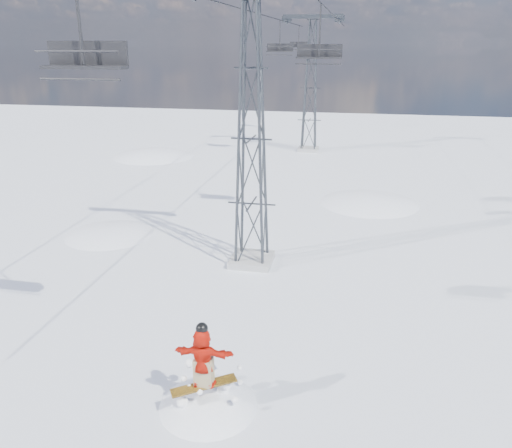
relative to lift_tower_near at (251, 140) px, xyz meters
The scene contains 9 objects.
ground 9.72m from the lift_tower_near, 95.71° to the right, with size 120.00×120.00×0.00m, color white.
snow_terrain 20.81m from the lift_tower_near, 112.81° to the left, with size 39.00×37.00×22.00m.
lift_tower_near is the anchor object (origin of this frame).
lift_tower_far 25.00m from the lift_tower_near, 90.00° to the left, with size 5.20×1.80×11.43m.
haul_cables 12.70m from the lift_tower_near, 90.00° to the left, with size 4.46×51.00×0.06m.
lift_chair_near 9.37m from the lift_tower_near, 104.57° to the right, with size 2.03×0.58×2.52m.
lift_chair_mid 6.39m from the lift_tower_near, 66.40° to the left, with size 2.13×0.61×2.65m.
lift_chair_far 21.85m from the lift_tower_near, 95.85° to the left, with size 2.09×0.60×2.59m.
lift_chair_extra 34.32m from the lift_tower_near, 93.70° to the left, with size 1.88×0.54×2.33m.
Camera 1 is at (4.94, -11.71, 9.13)m, focal length 35.00 mm.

